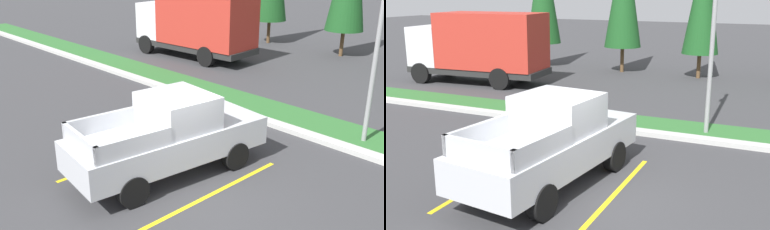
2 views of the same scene
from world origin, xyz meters
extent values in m
plane|color=#38383A|center=(0.00, 0.00, 0.00)|extent=(120.00, 120.00, 0.00)
cube|color=yellow|center=(-2.44, 0.32, 0.00)|extent=(0.12, 4.80, 0.01)
cube|color=yellow|center=(0.66, 0.32, 0.00)|extent=(0.12, 4.80, 0.01)
cube|color=#B2B2AD|center=(0.00, 5.00, 0.07)|extent=(56.00, 0.40, 0.15)
cube|color=#2D662D|center=(0.00, 6.10, 0.03)|extent=(56.00, 1.80, 0.06)
cylinder|color=black|center=(-1.56, 1.96, 0.38)|extent=(0.37, 0.79, 0.76)
cylinder|color=black|center=(0.13, 1.76, 0.38)|extent=(0.37, 0.79, 0.76)
cylinder|color=black|center=(-1.92, -1.12, 0.38)|extent=(0.37, 0.79, 0.76)
cylinder|color=black|center=(-0.23, -1.32, 0.38)|extent=(0.37, 0.79, 0.76)
cube|color=silver|center=(-0.89, 0.32, 0.88)|extent=(2.49, 5.39, 0.76)
cube|color=silver|center=(-0.86, 0.62, 1.68)|extent=(1.93, 1.79, 0.84)
cube|color=#2D3842|center=(-0.76, 1.43, 1.73)|extent=(1.62, 0.25, 0.63)
cube|color=silver|center=(-1.91, -1.02, 1.48)|extent=(0.32, 1.90, 0.44)
cube|color=silver|center=(-0.22, -1.22, 1.48)|extent=(0.32, 1.90, 0.44)
cube|color=silver|center=(-1.17, -2.01, 1.48)|extent=(1.80, 0.31, 0.44)
cube|color=silver|center=(-0.60, 2.85, 0.64)|extent=(1.81, 0.37, 0.28)
cylinder|color=black|center=(-12.53, 8.67, 0.50)|extent=(1.02, 0.37, 1.00)
cylinder|color=black|center=(-12.68, 10.86, 0.50)|extent=(1.02, 0.37, 1.00)
cylinder|color=black|center=(-8.14, 8.96, 0.50)|extent=(1.02, 0.37, 1.00)
cylinder|color=black|center=(-8.29, 11.16, 0.50)|extent=(1.02, 0.37, 1.00)
cube|color=#262626|center=(-10.01, 9.94, 0.65)|extent=(6.94, 2.76, 0.30)
cube|color=silver|center=(-12.55, 9.77, 1.75)|extent=(1.75, 2.40, 1.90)
cube|color=#2D3842|center=(-13.37, 9.71, 2.00)|extent=(0.20, 2.10, 0.90)
cube|color=#B22D23|center=(-9.21, 9.99, 2.10)|extent=(5.15, 2.73, 2.60)
cylinder|color=gray|center=(1.68, 5.90, 3.44)|extent=(0.14, 0.14, 6.87)
cylinder|color=brown|center=(-9.65, 15.93, 0.70)|extent=(0.20, 0.20, 1.39)
cylinder|color=brown|center=(-4.71, 15.91, 0.70)|extent=(0.20, 0.20, 1.40)
camera|label=1|loc=(7.14, -6.43, 5.55)|focal=41.84mm
camera|label=2|loc=(3.96, -8.69, 4.39)|focal=43.84mm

